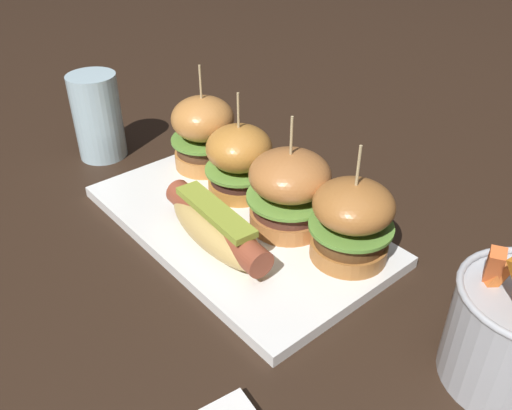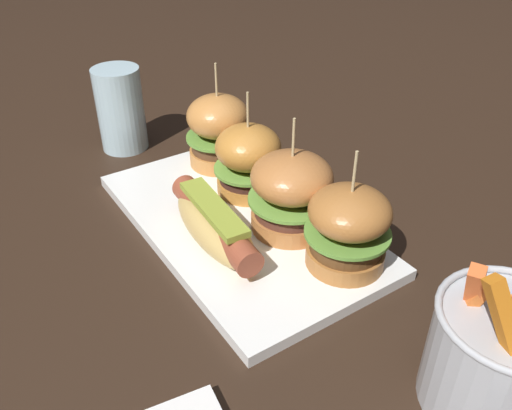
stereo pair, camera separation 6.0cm
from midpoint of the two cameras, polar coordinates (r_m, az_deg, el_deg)
ground_plane at (r=0.66m, az=0.81°, el=-2.47°), size 3.00×3.00×0.00m
platter_main at (r=0.66m, az=0.82°, el=-1.98°), size 0.38×0.22×0.01m
hot_dog at (r=0.60m, az=-1.64°, el=-2.16°), size 0.18×0.07×0.05m
slider_far_left at (r=0.75m, az=-1.72°, el=7.98°), size 0.09×0.09×0.15m
slider_center_left at (r=0.68m, az=1.70°, el=4.88°), size 0.09×0.09×0.14m
slider_center_right at (r=0.61m, az=6.60°, el=1.31°), size 0.10×0.10×0.14m
slider_far_right at (r=0.57m, az=12.83°, el=-2.47°), size 0.09×0.09×0.14m
fries_bucket at (r=0.49m, az=28.02°, el=-14.37°), size 0.12×0.12×0.15m
water_glass at (r=0.83m, az=-12.28°, el=9.92°), size 0.07×0.07×0.13m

